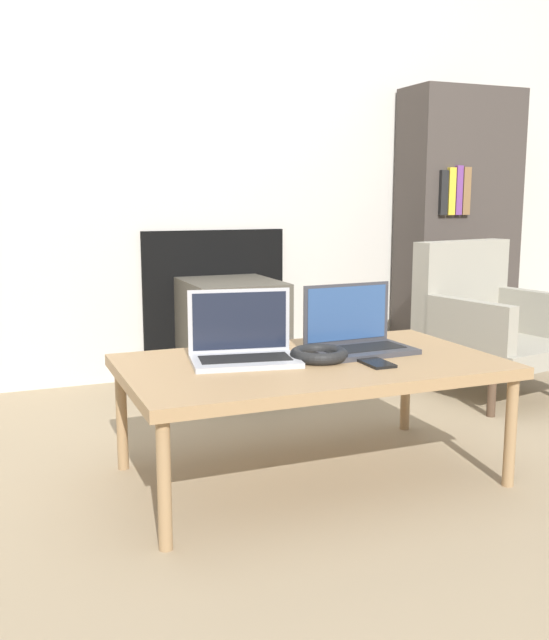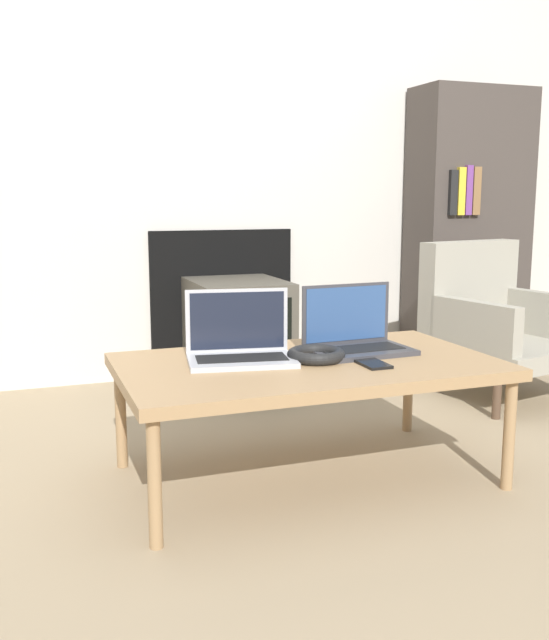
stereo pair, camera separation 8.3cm
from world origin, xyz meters
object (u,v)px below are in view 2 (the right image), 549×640
tv (238,333)px  headphones (316,355)px  laptop_left (240,345)px  armchair (492,320)px  laptop_right (355,337)px  phone (371,363)px

tv → headphones: bearing=-95.1°
headphones → tv: tv is taller
laptop_left → tv: (0.33, 1.08, -0.18)m
armchair → laptop_right: bearing=-162.0°
armchair → tv: bearing=140.7°
phone → tv: 1.28m
laptop_left → phone: 0.41m
laptop_right → tv: size_ratio=0.67×
headphones → armchair: 1.29m
laptop_right → armchair: 1.10m
tv → phone: bearing=-88.6°
tv → laptop_left: bearing=-106.9°
laptop_right → phone: laptop_right is taller
phone → tv: tv is taller
laptop_right → headphones: laptop_right is taller
tv → laptop_right: bearing=-86.3°
headphones → phone: headphones is taller
laptop_right → phone: bearing=-104.5°
laptop_left → armchair: 1.46m
laptop_left → laptop_right: bearing=9.8°
laptop_right → tv: laptop_right is taller
laptop_left → headphones: 0.24m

